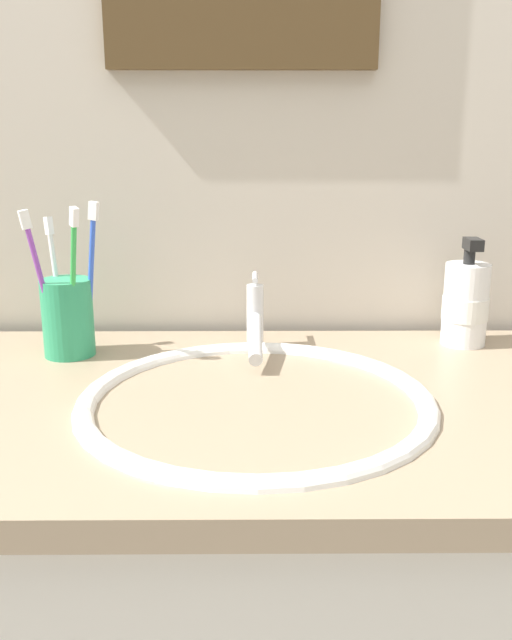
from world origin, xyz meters
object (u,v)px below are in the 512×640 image
object	(u,v)px
faucet	(255,323)
toothbrush_white	(56,274)
toothbrush_green	(73,274)
soap_dispenser	(465,304)
toothbrush_cup	(68,318)
toothbrush_blue	(91,269)
toothbrush_purple	(40,276)

from	to	relation	value
faucet	toothbrush_white	xyz separation A→B (m)	(-0.28, 0.01, 0.07)
toothbrush_green	soap_dispenser	distance (m)	0.55
toothbrush_green	toothbrush_white	size ratio (longest dim) A/B	1.12
toothbrush_cup	toothbrush_white	bearing A→B (deg)	129.37
toothbrush_cup	toothbrush_green	distance (m)	0.07
faucet	toothbrush_cup	size ratio (longest dim) A/B	1.57
toothbrush_cup	toothbrush_white	xyz separation A→B (m)	(-0.02, 0.02, 0.06)
faucet	toothbrush_cup	bearing A→B (deg)	-177.92
toothbrush_white	toothbrush_cup	bearing A→B (deg)	-50.63
faucet	toothbrush_green	xyz separation A→B (m)	(-0.24, -0.04, 0.08)
toothbrush_blue	soap_dispenser	xyz separation A→B (m)	(0.52, 0.05, -0.06)
toothbrush_blue	toothbrush_purple	world-z (taller)	toothbrush_blue
toothbrush_white	soap_dispenser	size ratio (longest dim) A/B	1.17
faucet	soap_dispenser	size ratio (longest dim) A/B	1.07
toothbrush_blue	soap_dispenser	size ratio (longest dim) A/B	1.32
toothbrush_cup	toothbrush_green	size ratio (longest dim) A/B	0.52
soap_dispenser	toothbrush_white	bearing A→B (deg)	-177.65
toothbrush_green	toothbrush_blue	xyz separation A→B (m)	(0.02, 0.03, 0.00)
toothbrush_cup	toothbrush_blue	distance (m)	0.08
faucet	soap_dispenser	distance (m)	0.31
toothbrush_cup	faucet	bearing A→B (deg)	2.08
toothbrush_white	toothbrush_blue	bearing A→B (deg)	-21.40
soap_dispenser	toothbrush_green	bearing A→B (deg)	-172.07
toothbrush_green	toothbrush_white	xyz separation A→B (m)	(-0.04, 0.05, -0.01)
toothbrush_green	toothbrush_white	distance (m)	0.06
faucet	toothbrush_white	distance (m)	0.28
toothbrush_blue	toothbrush_green	bearing A→B (deg)	-119.18
toothbrush_blue	faucet	bearing A→B (deg)	2.05
toothbrush_blue	toothbrush_cup	bearing A→B (deg)	-177.72
toothbrush_blue	soap_dispenser	world-z (taller)	toothbrush_blue
toothbrush_green	faucet	bearing A→B (deg)	9.08
toothbrush_green	toothbrush_blue	size ratio (longest dim) A/B	0.99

